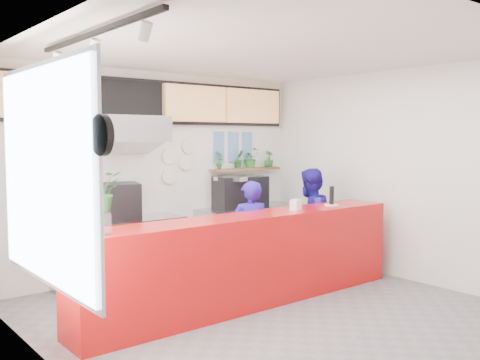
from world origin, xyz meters
TOP-DOWN VIEW (x-y plane):
  - floor at (0.00, 0.00)m, footprint 5.00×5.00m
  - ceiling at (0.00, 0.00)m, footprint 5.00×5.00m
  - wall_back at (0.00, 2.50)m, footprint 5.00×0.00m
  - wall_left at (-2.50, 0.00)m, footprint 0.00×5.00m
  - wall_right at (2.50, 0.00)m, footprint 0.00×5.00m
  - service_counter at (0.00, 0.40)m, footprint 4.50×0.60m
  - cream_band at (0.00, 2.49)m, footprint 5.00×0.02m
  - prep_bench at (-0.80, 2.20)m, footprint 1.80×0.60m
  - panini_oven at (-0.84, 2.20)m, footprint 0.71×0.71m
  - extraction_hood at (-0.80, 2.15)m, footprint 1.20×0.70m
  - hood_lip at (-0.80, 2.15)m, footprint 1.20×0.69m
  - right_bench at (1.50, 2.20)m, footprint 1.80×0.60m
  - espresso_machine at (1.30, 2.20)m, footprint 0.89×0.72m
  - espresso_tray at (1.30, 2.20)m, footprint 0.83×0.69m
  - herb_shelf at (1.60, 2.40)m, footprint 1.40×0.18m
  - menu_board_far_left at (-1.75, 2.38)m, footprint 1.10×0.10m
  - menu_board_mid_left at (-0.59, 2.38)m, footprint 1.10×0.10m
  - menu_board_mid_right at (0.57, 2.38)m, footprint 1.10×0.10m
  - menu_board_far_right at (1.73, 2.38)m, footprint 1.10×0.10m
  - soffit at (0.00, 2.46)m, footprint 4.80×0.04m
  - window_pane at (-2.47, 0.30)m, footprint 0.04×2.20m
  - window_frame at (-2.45, 0.30)m, footprint 0.03×2.30m
  - wall_clock_rim at (-2.46, -0.90)m, footprint 0.05×0.30m
  - wall_clock_face at (-2.43, -0.90)m, footprint 0.02×0.26m
  - track_rail at (-2.10, 0.00)m, footprint 0.05×2.40m
  - dec_plate_a at (0.15, 2.47)m, footprint 0.24×0.03m
  - dec_plate_b at (0.45, 2.47)m, footprint 0.24×0.03m
  - dec_plate_c at (0.15, 2.47)m, footprint 0.24×0.03m
  - dec_plate_d at (0.50, 2.47)m, footprint 0.24×0.03m
  - photo_frame_a at (1.10, 2.48)m, footprint 0.20×0.02m
  - photo_frame_b at (1.40, 2.48)m, footprint 0.20×0.02m
  - photo_frame_c at (1.70, 2.48)m, footprint 0.20×0.02m
  - photo_frame_d at (1.10, 2.48)m, footprint 0.20×0.02m
  - photo_frame_e at (1.40, 2.48)m, footprint 0.20×0.02m
  - photo_frame_f at (1.70, 2.48)m, footprint 0.20×0.02m
  - staff_center at (0.42, 0.88)m, footprint 0.63×0.54m
  - staff_right at (1.65, 0.97)m, footprint 0.88×0.75m
  - herb_a at (1.04, 2.40)m, footprint 0.19×0.15m
  - herb_b at (1.45, 2.40)m, footprint 0.18×0.15m
  - herb_c at (1.71, 2.40)m, footprint 0.30×0.26m
  - herb_d at (2.12, 2.40)m, footprint 0.16×0.15m
  - glass_vase at (-1.93, 0.30)m, footprint 0.23×0.23m
  - basil_vase at (-1.93, 0.30)m, footprint 0.40×0.36m
  - napkin_holder at (0.74, 0.36)m, footprint 0.18×0.15m
  - white_plate at (1.46, 0.38)m, footprint 0.21×0.21m
  - pepper_mill at (1.46, 0.38)m, footprint 0.07×0.07m

SIDE VIEW (x-z plane):
  - floor at x=0.00m, z-range 0.00..0.00m
  - prep_bench at x=-0.80m, z-range 0.00..0.90m
  - right_bench at x=1.50m, z-range 0.00..0.90m
  - service_counter at x=0.00m, z-range 0.00..1.10m
  - staff_center at x=0.42m, z-range 0.00..1.46m
  - staff_right at x=1.65m, z-range 0.00..1.58m
  - white_plate at x=1.46m, z-range 1.10..1.12m
  - espresso_machine at x=1.30m, z-range 0.90..1.41m
  - panini_oven at x=-0.84m, z-range 0.90..1.41m
  - napkin_holder at x=0.74m, z-range 1.10..1.24m
  - glass_vase at x=-1.93m, z-range 1.10..1.31m
  - pepper_mill at x=1.46m, z-range 1.11..1.37m
  - espresso_tray at x=1.30m, z-range 1.35..1.42m
  - dec_plate_c at x=0.15m, z-range 1.33..1.57m
  - wall_back at x=0.00m, z-range -1.00..4.00m
  - wall_left at x=-2.50m, z-range -1.00..4.00m
  - wall_right at x=2.50m, z-range -1.00..4.00m
  - herb_shelf at x=1.60m, z-range 1.48..1.52m
  - basil_vase at x=-1.93m, z-range 1.32..1.71m
  - dec_plate_b at x=0.45m, z-range 1.53..1.77m
  - herb_d at x=2.12m, z-range 1.52..1.80m
  - herb_a at x=1.04m, z-range 1.52..1.82m
  - herb_b at x=1.45m, z-range 1.52..1.83m
  - herb_c at x=1.71m, z-range 1.52..1.85m
  - window_pane at x=-2.47m, z-range 0.75..2.65m
  - window_frame at x=-2.45m, z-range 0.70..2.70m
  - dec_plate_a at x=0.15m, z-range 1.63..1.87m
  - photo_frame_d at x=1.10m, z-range 1.62..1.88m
  - photo_frame_e at x=1.40m, z-range 1.62..1.88m
  - photo_frame_f at x=1.70m, z-range 1.62..1.88m
  - dec_plate_d at x=0.50m, z-range 1.78..2.02m
  - hood_lip at x=-0.80m, z-range 1.79..2.11m
  - photo_frame_a at x=1.10m, z-range 1.88..2.12m
  - photo_frame_b at x=1.40m, z-range 1.88..2.12m
  - photo_frame_c at x=1.70m, z-range 1.88..2.12m
  - wall_clock_rim at x=-2.46m, z-range 1.90..2.20m
  - wall_clock_face at x=-2.43m, z-range 1.92..2.18m
  - extraction_hood at x=-0.80m, z-range 1.98..2.32m
  - menu_board_far_left at x=-1.75m, z-range 2.27..2.82m
  - menu_board_mid_left at x=-0.59m, z-range 2.27..2.82m
  - menu_board_mid_right at x=0.57m, z-range 2.27..2.82m
  - menu_board_far_right at x=1.73m, z-range 2.27..2.82m
  - soffit at x=0.00m, z-range 2.22..2.88m
  - cream_band at x=0.00m, z-range 2.20..3.00m
  - track_rail at x=-2.10m, z-range 2.92..2.96m
  - ceiling at x=0.00m, z-range 3.00..3.00m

